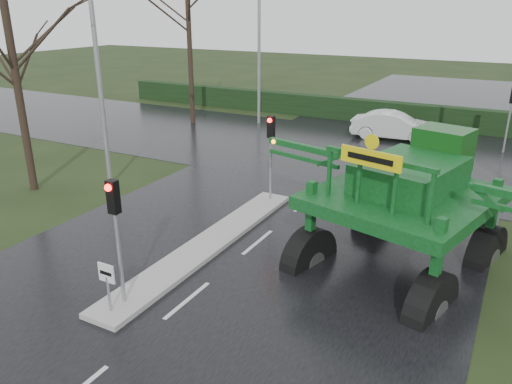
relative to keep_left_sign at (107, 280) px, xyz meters
The scene contains 15 objects.
ground 2.25m from the keep_left_sign, 49.10° to the left, with size 140.00×140.00×0.00m, color black.
road_main 11.62m from the keep_left_sign, 83.55° to the left, with size 14.00×80.00×0.02m, color black.
road_cross 17.58m from the keep_left_sign, 85.75° to the left, with size 80.00×12.00×0.02m, color black.
median_island 4.60m from the keep_left_sign, 90.00° to the left, with size 1.20×10.00×0.16m, color gray.
hedge_row 25.54m from the keep_left_sign, 87.08° to the left, with size 44.00×0.90×1.50m, color black.
keep_left_sign is the anchor object (origin of this frame).
traffic_signal_near 1.61m from the keep_left_sign, 90.00° to the left, with size 0.26×0.33×3.52m.
traffic_signal_mid 9.12m from the keep_left_sign, 90.00° to the left, with size 0.26×0.33×3.52m.
traffic_signal_far 22.93m from the keep_left_sign, 70.07° to the left, with size 0.26×0.33×3.52m.
street_light_left_near 11.32m from the keep_left_sign, 132.59° to the left, with size 3.85×0.30×10.00m.
street_light_left_far 23.11m from the keep_left_sign, 107.78° to the left, with size 3.85×0.30×10.00m.
tree_left_near 12.14m from the keep_left_sign, 150.44° to the left, with size 6.30×6.30×10.85m.
tree_left_far 23.30m from the keep_left_sign, 119.87° to the left, with size 7.70×7.70×13.26m.
crop_sprayer 6.53m from the keep_left_sign, 57.88° to the left, with size 9.59×7.07×5.51m.
white_sedan 21.63m from the keep_left_sign, 85.21° to the left, with size 1.70×4.88×1.61m, color silver.
Camera 1 is at (7.12, -9.27, 7.44)m, focal length 35.00 mm.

